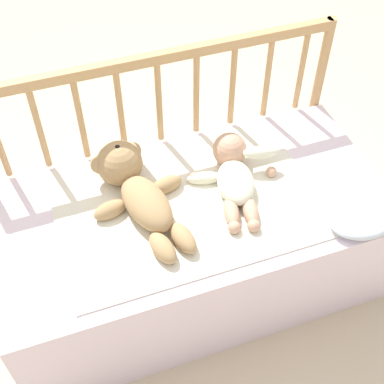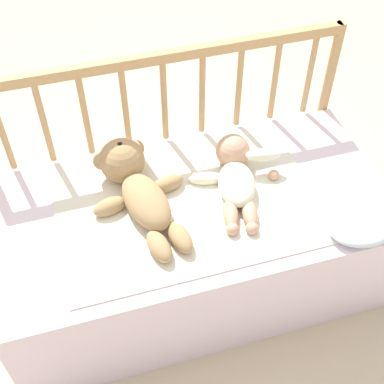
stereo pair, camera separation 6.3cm
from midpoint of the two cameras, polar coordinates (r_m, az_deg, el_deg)
ground_plane at (r=2.09m, az=-0.84°, el=-9.05°), size 12.00×12.00×0.00m
crib_mattress at (r=1.91m, az=-0.91°, el=-5.58°), size 1.30×0.64×0.43m
crib_rail at (r=1.89m, az=-4.46°, el=8.79°), size 1.30×0.04×0.79m
blanket at (r=1.74m, az=-1.68°, el=-1.23°), size 0.84×0.58×0.01m
teddy_bear at (r=1.73m, az=-7.09°, el=0.53°), size 0.32×0.49×0.16m
baby at (r=1.78m, az=3.49°, el=1.97°), size 0.33×0.39×0.12m
small_pillow at (r=1.74m, az=16.81°, el=-2.72°), size 0.23×0.16×0.06m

